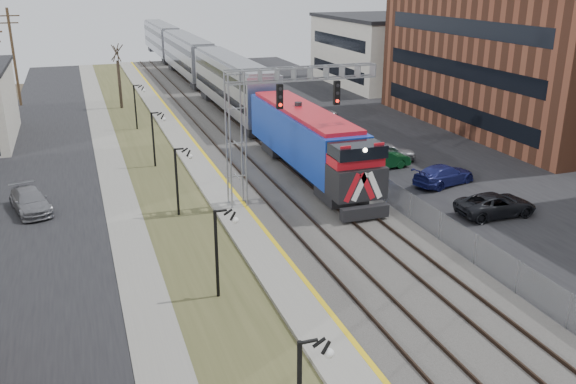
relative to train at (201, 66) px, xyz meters
name	(u,v)px	position (x,y,z in m)	size (l,w,h in m)	color
street_west	(43,191)	(-17.00, -32.73, -2.90)	(7.00, 120.00, 0.04)	black
sidewalk	(116,183)	(-12.50, -32.73, -2.88)	(2.00, 120.00, 0.08)	gray
grass_median	(161,179)	(-9.50, -32.73, -2.89)	(4.00, 120.00, 0.06)	#444726
platform	(205,173)	(-6.50, -32.73, -2.80)	(2.00, 120.00, 0.24)	gray
ballast_bed	(274,166)	(-1.50, -32.73, -2.82)	(8.00, 120.00, 0.20)	#595651
parking_lot	(420,152)	(10.50, -32.73, -2.90)	(16.00, 120.00, 0.04)	black
platform_edge	(217,170)	(-5.62, -32.73, -2.67)	(0.24, 120.00, 0.01)	gold
track_near	(247,167)	(-3.50, -32.73, -2.64)	(1.58, 120.00, 0.15)	#2D2119
track_far	(293,162)	(0.00, -32.73, -2.64)	(1.58, 120.00, 0.15)	#2D2119
train	(201,66)	(0.00, 0.00, 0.00)	(3.00, 85.85, 5.33)	#1539AD
signal_gantry	(264,114)	(-4.28, -39.74, 2.67)	(9.00, 1.07, 8.15)	gray
lampposts	(215,252)	(-9.50, -49.44, -0.92)	(0.14, 62.14, 4.00)	black
fence	(328,152)	(2.70, -32.73, -2.12)	(0.04, 120.00, 1.60)	gray
bare_trees	(21,138)	(-18.16, -28.82, -0.22)	(12.30, 42.30, 5.95)	#382D23
car_lot_c	(496,205)	(7.65, -45.74, -2.27)	(2.15, 4.67, 1.30)	black
car_lot_d	(444,175)	(7.89, -40.04, -2.25)	(1.87, 4.60, 1.34)	navy
car_lot_e	(388,153)	(6.98, -34.05, -2.23)	(1.62, 4.03, 1.37)	gray
car_lot_f	(382,160)	(5.70, -35.52, -2.24)	(1.44, 4.12, 1.36)	#0D431D
car_street_b	(30,202)	(-17.54, -36.30, -2.28)	(1.79, 4.39, 1.27)	slate
car_lot_g	(316,114)	(6.88, -19.92, -2.20)	(1.70, 4.23, 1.44)	slate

